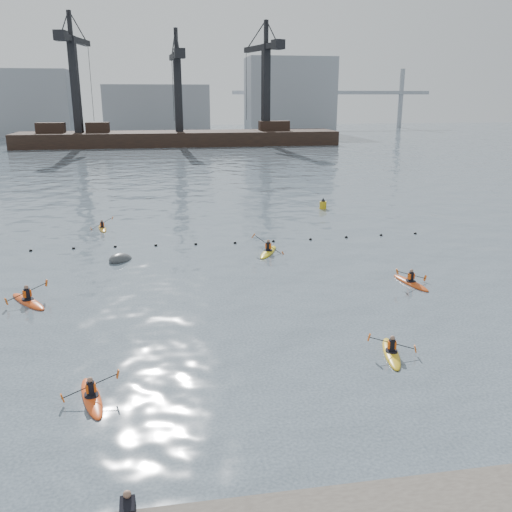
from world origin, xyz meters
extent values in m
plane|color=#333E4A|center=(0.00, 0.00, 0.00)|extent=(400.00, 400.00, 0.00)
cube|color=black|center=(-5.50, -5.80, 0.78)|extent=(0.38, 0.60, 0.67)
cube|color=black|center=(-5.50, -5.58, 0.62)|extent=(0.34, 0.40, 0.24)
sphere|color=#8C6651|center=(-5.50, -5.70, 1.16)|extent=(0.21, 0.21, 0.21)
sphere|color=black|center=(-14.00, 22.66, 0.03)|extent=(0.24, 0.24, 0.24)
sphere|color=black|center=(-11.00, 22.75, 0.03)|extent=(0.24, 0.24, 0.24)
sphere|color=black|center=(-8.00, 22.72, 0.03)|extent=(0.24, 0.24, 0.24)
sphere|color=black|center=(-5.00, 22.58, 0.03)|extent=(0.24, 0.24, 0.24)
sphere|color=black|center=(-2.00, 22.41, 0.03)|extent=(0.24, 0.24, 0.24)
sphere|color=black|center=(1.00, 22.28, 0.03)|extent=(0.24, 0.24, 0.24)
sphere|color=black|center=(4.00, 22.25, 0.03)|extent=(0.24, 0.24, 0.24)
sphere|color=black|center=(7.00, 22.34, 0.03)|extent=(0.24, 0.24, 0.24)
sphere|color=black|center=(10.00, 22.50, 0.03)|extent=(0.24, 0.24, 0.24)
sphere|color=black|center=(13.00, 22.66, 0.03)|extent=(0.24, 0.24, 0.24)
sphere|color=black|center=(16.00, 22.75, 0.03)|extent=(0.24, 0.24, 0.24)
cube|color=black|center=(0.00, 110.00, 0.85)|extent=(72.00, 12.00, 4.50)
cube|color=black|center=(-28.00, 110.00, 4.20)|extent=(6.00, 3.00, 2.20)
cube|color=black|center=(-18.00, 110.00, 4.20)|extent=(5.00, 3.00, 2.20)
cube|color=black|center=(22.00, 110.00, 4.20)|extent=(7.00, 3.00, 2.20)
cube|color=black|center=(-22.00, 110.00, 13.10)|extent=(1.85, 1.85, 20.00)
cube|color=black|center=(-21.53, 112.66, 22.50)|extent=(4.31, 17.93, 1.20)
cube|color=black|center=(-23.09, 103.80, 22.50)|extent=(2.62, 2.94, 2.00)
cube|color=black|center=(-22.00, 110.00, 25.60)|extent=(0.93, 0.93, 5.00)
cube|color=black|center=(0.00, 110.00, 11.60)|extent=(1.73, 1.73, 17.00)
cube|color=black|center=(-0.20, 112.24, 19.50)|extent=(2.50, 15.05, 1.20)
cube|color=black|center=(0.46, 104.77, 19.50)|extent=(2.42, 2.78, 2.00)
cube|color=black|center=(0.00, 110.00, 22.60)|extent=(0.87, 0.87, 5.00)
cube|color=black|center=(20.00, 110.00, 12.60)|extent=(1.96, 1.96, 19.00)
cube|color=black|center=(19.34, 112.46, 21.50)|extent=(5.56, 16.73, 1.20)
cube|color=black|center=(21.54, 104.25, 21.50)|extent=(2.80, 3.08, 2.00)
cube|color=black|center=(20.00, 110.00, 24.60)|extent=(0.98, 0.98, 5.00)
cube|color=gray|center=(-40.00, 150.00, 9.00)|extent=(22.00, 14.00, 18.00)
cube|color=gray|center=(-5.00, 150.00, 7.00)|extent=(30.00, 14.00, 14.00)
cube|color=gray|center=(35.00, 150.00, 11.00)|extent=(26.00, 14.00, 22.00)
cube|color=gray|center=(55.00, 170.00, 12.00)|extent=(70.00, 2.00, 1.20)
cylinder|color=gray|center=(30.00, 170.00, 10.00)|extent=(1.60, 1.60, 20.00)
cylinder|color=gray|center=(80.00, 170.00, 10.00)|extent=(1.60, 1.60, 20.00)
ellipsoid|color=#F04B16|center=(-7.24, 1.12, 0.04)|extent=(1.45, 3.25, 0.32)
cylinder|color=black|center=(-7.24, 1.12, 0.17)|extent=(0.73, 0.73, 0.06)
cylinder|color=black|center=(-7.24, 1.12, 0.45)|extent=(0.30, 0.30, 0.52)
cube|color=#EE520D|center=(-7.24, 1.12, 0.47)|extent=(0.40, 0.31, 0.34)
sphere|color=#8C6651|center=(-7.24, 1.12, 0.80)|extent=(0.21, 0.21, 0.21)
cylinder|color=black|center=(-7.24, 1.12, 0.55)|extent=(2.07, 0.59, 0.59)
cube|color=#D85914|center=(-8.22, 0.85, 0.29)|extent=(0.17, 0.17, 0.34)
cube|color=#D85914|center=(-6.26, 1.38, 0.81)|extent=(0.17, 0.17, 0.34)
ellipsoid|color=gold|center=(5.29, 2.65, 0.04)|extent=(1.41, 3.22, 0.32)
cylinder|color=black|center=(5.29, 2.65, 0.17)|extent=(0.72, 0.72, 0.06)
cylinder|color=black|center=(5.29, 2.65, 0.45)|extent=(0.30, 0.30, 0.51)
cube|color=#EE520D|center=(5.29, 2.65, 0.46)|extent=(0.40, 0.30, 0.34)
sphere|color=#8C6651|center=(5.29, 2.65, 0.79)|extent=(0.21, 0.21, 0.21)
cylinder|color=black|center=(5.29, 2.65, 0.54)|extent=(2.06, 0.57, 0.55)
cube|color=#D85914|center=(4.31, 2.91, 0.78)|extent=(0.16, 0.17, 0.34)
cube|color=#D85914|center=(6.26, 2.39, 0.31)|extent=(0.16, 0.17, 0.34)
ellipsoid|color=#DC4614|center=(-11.84, 11.91, 0.04)|extent=(2.72, 3.30, 0.36)
cylinder|color=black|center=(-11.84, 11.91, 0.19)|extent=(0.94, 0.94, 0.07)
cylinder|color=black|center=(-11.84, 11.91, 0.50)|extent=(0.34, 0.34, 0.58)
cube|color=#EE520D|center=(-11.84, 11.91, 0.53)|extent=(0.47, 0.44, 0.38)
sphere|color=#8C6651|center=(-11.84, 11.91, 0.90)|extent=(0.24, 0.24, 0.24)
cylinder|color=black|center=(-11.84, 11.91, 0.62)|extent=(1.96, 1.48, 0.54)
cube|color=#D85914|center=(-12.76, 11.22, 0.38)|extent=(0.20, 0.20, 0.38)
cube|color=#D85914|center=(-10.93, 12.59, 0.85)|extent=(0.20, 0.20, 0.38)
ellipsoid|color=yellow|center=(3.02, 19.29, 0.04)|extent=(2.16, 3.46, 0.35)
cylinder|color=black|center=(3.02, 19.29, 0.19)|extent=(0.88, 0.88, 0.07)
cylinder|color=black|center=(3.02, 19.29, 0.49)|extent=(0.33, 0.33, 0.57)
cube|color=#EE520D|center=(3.02, 19.29, 0.52)|extent=(0.46, 0.39, 0.37)
sphere|color=#8C6651|center=(3.02, 19.29, 0.88)|extent=(0.23, 0.23, 0.23)
cylinder|color=black|center=(3.02, 19.29, 0.60)|extent=(1.88, 0.94, 1.31)
cube|color=#D85914|center=(2.01, 19.78, 1.20)|extent=(0.29, 0.24, 0.35)
cube|color=#D85914|center=(4.03, 18.80, 0.01)|extent=(0.29, 0.24, 0.35)
ellipsoid|color=#C14112|center=(10.22, 11.26, 0.04)|extent=(1.31, 3.34, 0.33)
cylinder|color=black|center=(10.22, 11.26, 0.17)|extent=(0.73, 0.73, 0.06)
cylinder|color=black|center=(10.22, 11.26, 0.46)|extent=(0.31, 0.31, 0.53)
cube|color=#EE520D|center=(10.22, 11.26, 0.48)|extent=(0.41, 0.30, 0.35)
sphere|color=#8C6651|center=(10.22, 11.26, 0.82)|extent=(0.21, 0.21, 0.21)
cylinder|color=black|center=(10.22, 11.26, 0.56)|extent=(2.11, 0.48, 0.76)
cube|color=#D85914|center=(11.24, 11.47, 0.23)|extent=(0.19, 0.17, 0.35)
cube|color=#D85914|center=(9.20, 11.04, 0.90)|extent=(0.19, 0.17, 0.35)
ellipsoid|color=orange|center=(-9.52, 28.86, 0.04)|extent=(1.12, 2.90, 0.28)
cylinder|color=black|center=(-9.52, 28.86, 0.15)|extent=(0.63, 0.63, 0.05)
cylinder|color=black|center=(-9.52, 28.86, 0.40)|extent=(0.27, 0.27, 0.46)
cube|color=#EE520D|center=(-9.52, 28.86, 0.42)|extent=(0.35, 0.25, 0.30)
sphere|color=#8C6651|center=(-9.52, 28.86, 0.71)|extent=(0.19, 0.19, 0.19)
cylinder|color=black|center=(-9.52, 28.86, 0.49)|extent=(1.74, 0.38, 0.89)
cube|color=#D85914|center=(-10.41, 28.68, 0.09)|extent=(0.19, 0.16, 0.29)
cube|color=#D85914|center=(-8.63, 29.04, 0.89)|extent=(0.19, 0.16, 0.29)
ellipsoid|color=#414346|center=(-7.37, 19.21, 0.00)|extent=(2.27, 2.46, 1.41)
cylinder|color=gold|center=(11.48, 34.00, 0.30)|extent=(0.69, 0.69, 0.89)
cone|color=black|center=(11.48, 34.00, 0.94)|extent=(0.44, 0.44, 0.35)
camera|label=1|loc=(-4.21, -17.55, 10.88)|focal=38.00mm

